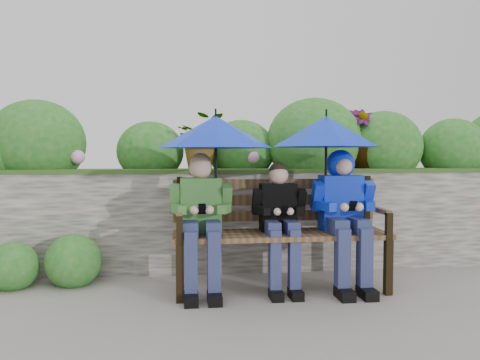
{
  "coord_description": "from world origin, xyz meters",
  "views": [
    {
      "loc": [
        -0.49,
        -3.97,
        1.16
      ],
      "look_at": [
        0.0,
        0.1,
        0.95
      ],
      "focal_mm": 35.0,
      "sensor_mm": 36.0,
      "label": 1
    }
  ],
  "objects": [
    {
      "name": "umbrella_right",
      "position": [
        0.74,
        -0.01,
        1.37
      ],
      "size": [
        0.94,
        0.94,
        0.83
      ],
      "color": "#0626C5",
      "rests_on": "ground"
    },
    {
      "name": "ground",
      "position": [
        0.0,
        0.0,
        0.0
      ],
      "size": [
        60.0,
        60.0,
        0.0
      ],
      "primitive_type": "plane",
      "color": "slate",
      "rests_on": "ground"
    },
    {
      "name": "boy_middle",
      "position": [
        0.33,
        -0.06,
        0.63
      ],
      "size": [
        0.46,
        0.53,
        1.11
      ],
      "color": "black",
      "rests_on": "ground"
    },
    {
      "name": "boy_right",
      "position": [
        0.9,
        -0.05,
        0.73
      ],
      "size": [
        0.54,
        0.65,
        1.22
      ],
      "color": "#0010B3",
      "rests_on": "ground"
    },
    {
      "name": "garden_backdrop",
      "position": [
        0.0,
        1.59,
        0.64
      ],
      "size": [
        8.0,
        2.87,
        1.82
      ],
      "color": "#5E5953",
      "rests_on": "ground"
    },
    {
      "name": "umbrella_left",
      "position": [
        -0.22,
        -0.04,
        1.36
      ],
      "size": [
        0.97,
        0.97,
        0.84
      ],
      "color": "#0626C5",
      "rests_on": "ground"
    },
    {
      "name": "park_bench",
      "position": [
        0.34,
        0.03,
        0.56
      ],
      "size": [
        1.85,
        0.54,
        0.98
      ],
      "color": "black",
      "rests_on": "ground"
    },
    {
      "name": "boy_left",
      "position": [
        -0.35,
        -0.06,
        0.67
      ],
      "size": [
        0.52,
        0.6,
        1.19
      ],
      "color": "#32732E",
      "rests_on": "ground"
    }
  ]
}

